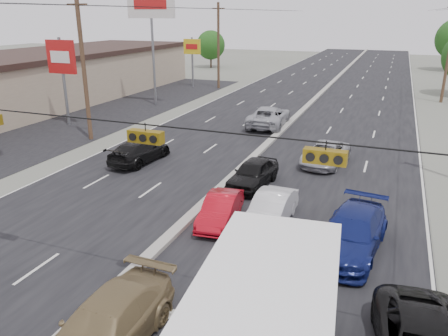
# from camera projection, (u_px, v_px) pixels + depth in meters

# --- Properties ---
(ground) EXTENTS (200.00, 200.00, 0.00)m
(ground) POSITION_uv_depth(u_px,v_px,m) (117.00, 289.00, 14.62)
(ground) COLOR #606356
(ground) RESTS_ON ground
(road_surface) EXTENTS (20.00, 160.00, 0.02)m
(road_surface) POSITION_uv_depth(u_px,v_px,m) (302.00, 112.00, 40.95)
(road_surface) COLOR black
(road_surface) RESTS_ON ground
(center_median) EXTENTS (0.50, 160.00, 0.20)m
(center_median) POSITION_uv_depth(u_px,v_px,m) (302.00, 111.00, 40.92)
(center_median) COLOR gray
(center_median) RESTS_ON ground
(strip_mall) EXTENTS (12.00, 42.00, 4.60)m
(strip_mall) POSITION_uv_depth(u_px,v_px,m) (42.00, 80.00, 44.72)
(strip_mall) COLOR tan
(strip_mall) RESTS_ON ground
(parking_lot) EXTENTS (10.00, 42.00, 0.02)m
(parking_lot) POSITION_uv_depth(u_px,v_px,m) (118.00, 109.00, 42.40)
(parking_lot) COLOR black
(parking_lot) RESTS_ON ground
(utility_pole_left_b) EXTENTS (1.60, 0.30, 10.00)m
(utility_pole_left_b) POSITION_uv_depth(u_px,v_px,m) (84.00, 69.00, 30.37)
(utility_pole_left_b) COLOR #422D1E
(utility_pole_left_b) RESTS_ON ground
(utility_pole_left_c) EXTENTS (1.60, 0.30, 10.00)m
(utility_pole_left_c) POSITION_uv_depth(u_px,v_px,m) (218.00, 46.00, 52.31)
(utility_pole_left_c) COLOR #422D1E
(utility_pole_left_c) RESTS_ON ground
(traffic_signals) EXTENTS (25.00, 0.30, 0.54)m
(traffic_signals) POSITION_uv_depth(u_px,v_px,m) (143.00, 135.00, 12.30)
(traffic_signals) COLOR black
(traffic_signals) RESTS_ON ground
(pole_sign_mid) EXTENTS (2.60, 0.25, 7.00)m
(pole_sign_mid) POSITION_uv_depth(u_px,v_px,m) (62.00, 62.00, 34.54)
(pole_sign_mid) COLOR slate
(pole_sign_mid) RESTS_ON ground
(pole_sign_billboard) EXTENTS (5.00, 0.25, 11.00)m
(pole_sign_billboard) POSITION_uv_depth(u_px,v_px,m) (151.00, 12.00, 41.21)
(pole_sign_billboard) COLOR slate
(pole_sign_billboard) RESTS_ON ground
(pole_sign_far) EXTENTS (2.20, 0.25, 6.00)m
(pole_sign_far) POSITION_uv_depth(u_px,v_px,m) (192.00, 51.00, 53.75)
(pole_sign_far) COLOR slate
(pole_sign_far) RESTS_ON ground
(tree_left_far) EXTENTS (4.80, 4.80, 6.12)m
(tree_left_far) POSITION_uv_depth(u_px,v_px,m) (211.00, 45.00, 73.60)
(tree_left_far) COLOR #382619
(tree_left_far) RESTS_ON ground
(box_truck) EXTENTS (3.35, 7.79, 3.84)m
(box_truck) POSITION_uv_depth(u_px,v_px,m) (270.00, 331.00, 9.82)
(box_truck) COLOR black
(box_truck) RESTS_ON ground
(tan_sedan) EXTENTS (2.13, 5.11, 1.47)m
(tan_sedan) POSITION_uv_depth(u_px,v_px,m) (105.00, 328.00, 11.72)
(tan_sedan) COLOR olive
(tan_sedan) RESTS_ON ground
(red_sedan) EXTENTS (1.75, 3.90, 1.24)m
(red_sedan) POSITION_uv_depth(u_px,v_px,m) (220.00, 210.00, 19.09)
(red_sedan) COLOR #B10A18
(red_sedan) RESTS_ON ground
(queue_car_a) EXTENTS (2.09, 4.34, 1.43)m
(queue_car_a) POSITION_uv_depth(u_px,v_px,m) (253.00, 173.00, 23.14)
(queue_car_a) COLOR black
(queue_car_a) RESTS_ON ground
(queue_car_b) EXTENTS (1.57, 4.20, 1.37)m
(queue_car_b) POSITION_uv_depth(u_px,v_px,m) (271.00, 210.00, 18.90)
(queue_car_b) COLOR silver
(queue_car_b) RESTS_ON ground
(queue_car_c) EXTENTS (2.75, 4.93, 1.30)m
(queue_car_c) POSITION_uv_depth(u_px,v_px,m) (325.00, 154.00, 26.57)
(queue_car_c) COLOR #9C9DA3
(queue_car_c) RESTS_ON ground
(queue_car_d) EXTENTS (2.77, 5.52, 1.54)m
(queue_car_d) POSITION_uv_depth(u_px,v_px,m) (352.00, 233.00, 16.73)
(queue_car_d) COLOR navy
(queue_car_d) RESTS_ON ground
(oncoming_near) EXTENTS (2.29, 4.89, 1.38)m
(oncoming_near) POSITION_uv_depth(u_px,v_px,m) (140.00, 151.00, 26.94)
(oncoming_near) COLOR black
(oncoming_near) RESTS_ON ground
(oncoming_far) EXTENTS (3.04, 6.05, 1.64)m
(oncoming_far) POSITION_uv_depth(u_px,v_px,m) (269.00, 117.00, 35.45)
(oncoming_far) COLOR #A3A5AB
(oncoming_far) RESTS_ON ground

